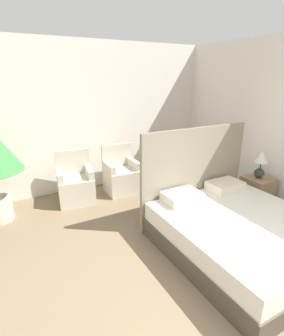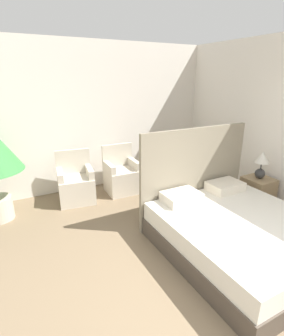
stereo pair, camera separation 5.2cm
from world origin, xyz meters
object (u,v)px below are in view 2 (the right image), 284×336
(armchair_near_window_left, at_px, (76,186))
(table_lamp, at_px, (262,162))
(bed, at_px, (236,229))
(armchair_near_window_right, at_px, (122,177))
(nightstand, at_px, (257,193))

(armchair_near_window_left, relative_size, table_lamp, 1.96)
(bed, distance_m, armchair_near_window_right, 2.54)
(armchair_near_window_right, height_order, table_lamp, table_lamp)
(armchair_near_window_left, height_order, table_lamp, table_lamp)
(bed, xyz_separation_m, armchair_near_window_left, (-1.53, 2.47, 0.00))
(armchair_near_window_right, distance_m, nightstand, 2.56)
(armchair_near_window_right, xyz_separation_m, nightstand, (1.86, -1.76, -0.03))
(nightstand, bearing_deg, bed, -150.78)
(nightstand, distance_m, table_lamp, 0.57)
(armchair_near_window_left, bearing_deg, bed, -50.27)
(armchair_near_window_left, height_order, nightstand, armchair_near_window_left)
(bed, relative_size, armchair_near_window_left, 2.22)
(bed, distance_m, table_lamp, 1.55)
(armchair_near_window_left, bearing_deg, armchair_near_window_right, 7.95)
(armchair_near_window_left, distance_m, nightstand, 3.30)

